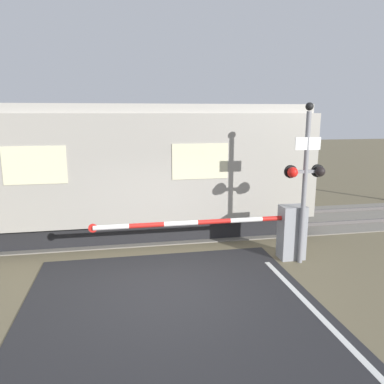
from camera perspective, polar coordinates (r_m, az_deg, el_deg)
name	(u,v)px	position (r m, az deg, el deg)	size (l,w,h in m)	color
ground_plane	(168,291)	(7.87, -3.64, -14.83)	(80.00, 80.00, 0.00)	#6B6047
track_bed	(152,228)	(11.79, -6.19, -5.47)	(36.00, 3.20, 0.13)	slate
train	(48,170)	(11.54, -21.08, 3.15)	(15.04, 3.22, 3.78)	black
crossing_barrier	(279,231)	(9.41, 13.13, -5.78)	(5.13, 0.44, 1.34)	gray
signal_post	(305,175)	(9.00, 16.89, 2.50)	(0.97, 0.26, 3.77)	gray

